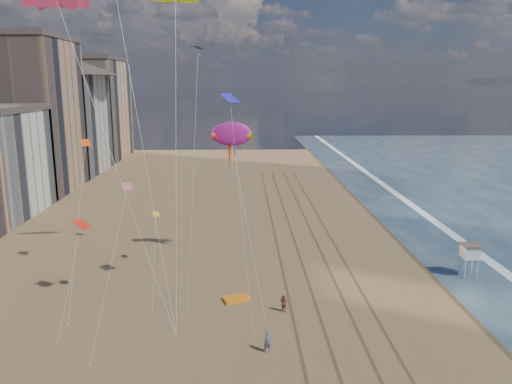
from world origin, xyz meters
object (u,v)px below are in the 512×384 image
show_kite (232,134)px  kite_flyer_a (268,341)px  lifeguard_stand (470,252)px  kite_flyer_b (284,303)px  grounded_kite (236,299)px

show_kite → kite_flyer_a: show_kite is taller
lifeguard_stand → kite_flyer_b: bearing=-158.5°
lifeguard_stand → kite_flyer_b: lifeguard_stand is taller
kite_flyer_a → kite_flyer_b: bearing=57.5°
lifeguard_stand → grounded_kite: 25.62m
grounded_kite → kite_flyer_b: (4.31, -2.65, 0.69)m
lifeguard_stand → show_kite: size_ratio=0.17×
show_kite → kite_flyer_b: size_ratio=12.62×
show_kite → kite_flyer_a: bearing=-81.8°
show_kite → lifeguard_stand: bearing=-13.0°
lifeguard_stand → kite_flyer_a: size_ratio=1.97×
grounded_kite → show_kite: show_kite is taller
show_kite → kite_flyer_b: bearing=-71.0°
show_kite → kite_flyer_b: (4.81, -13.98, -13.87)m
lifeguard_stand → kite_flyer_a: 26.97m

